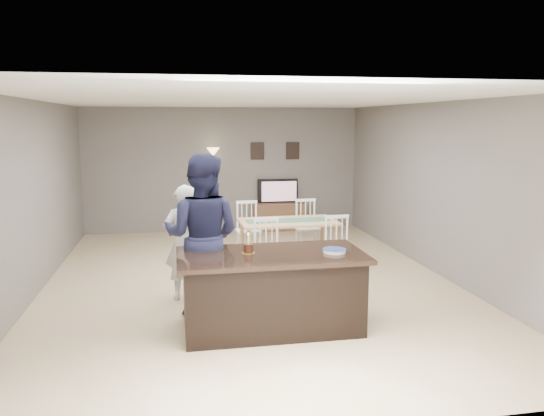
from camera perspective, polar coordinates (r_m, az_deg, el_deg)
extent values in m
plane|color=tan|center=(8.06, -2.42, -8.01)|extent=(8.00, 8.00, 0.00)
plane|color=slate|center=(11.71, -5.23, 4.14)|extent=(6.00, 0.00, 6.00)
plane|color=slate|center=(3.91, 5.78, -6.25)|extent=(6.00, 0.00, 6.00)
plane|color=slate|center=(7.93, -24.50, 0.87)|extent=(0.00, 8.00, 8.00)
plane|color=slate|center=(8.70, 17.49, 1.96)|extent=(0.00, 8.00, 8.00)
plane|color=white|center=(7.70, -2.56, 11.55)|extent=(8.00, 8.00, 0.00)
cube|color=black|center=(6.23, -0.08, -9.13)|extent=(2.00, 1.00, 0.85)
cube|color=black|center=(6.11, -0.08, -5.12)|extent=(2.15, 1.10, 0.05)
cube|color=brown|center=(11.80, 0.76, -0.94)|extent=(1.20, 0.40, 0.60)
imported|color=black|center=(11.78, 0.70, 1.82)|extent=(0.91, 0.12, 0.53)
plane|color=orange|center=(11.70, 0.77, 1.80)|extent=(0.78, 0.00, 0.78)
cube|color=black|center=(11.75, -1.59, 6.14)|extent=(0.30, 0.02, 0.38)
cube|color=black|center=(11.90, 2.24, 6.18)|extent=(0.30, 0.02, 0.38)
imported|color=silver|center=(7.24, -9.31, -3.67)|extent=(0.61, 0.43, 1.57)
imported|color=#181A35|center=(6.53, -7.54, -3.01)|extent=(1.18, 1.05, 2.02)
cylinder|color=gold|center=(6.12, -2.56, -4.83)|extent=(0.15, 0.15, 0.00)
cylinder|color=#3D1910|center=(6.11, -2.57, -4.36)|extent=(0.11, 0.11, 0.10)
cylinder|color=white|center=(6.09, -2.57, -3.39)|extent=(0.02, 0.02, 0.11)
sphere|color=#FFBF4C|center=(6.07, -2.58, -2.79)|extent=(0.02, 0.02, 0.02)
cylinder|color=white|center=(6.18, 6.73, -4.71)|extent=(0.27, 0.27, 0.01)
cylinder|color=white|center=(6.18, 6.73, -4.59)|extent=(0.27, 0.27, 0.01)
cylinder|color=white|center=(6.18, 6.73, -4.48)|extent=(0.27, 0.27, 0.01)
cylinder|color=#2F4290|center=(6.18, 6.73, -4.40)|extent=(0.27, 0.27, 0.00)
cube|color=tan|center=(8.88, 1.72, -1.49)|extent=(1.63, 0.95, 0.04)
cylinder|color=tan|center=(8.46, -2.47, -4.65)|extent=(0.06, 0.06, 0.71)
cylinder|color=tan|center=(9.50, 5.43, -3.14)|extent=(0.06, 0.06, 0.71)
cube|color=#39664D|center=(8.88, 1.72, -1.33)|extent=(1.42, 0.39, 0.01)
cube|color=white|center=(8.15, -0.90, -4.50)|extent=(0.43, 0.41, 0.04)
cylinder|color=white|center=(8.03, -1.88, -6.46)|extent=(0.03, 0.03, 0.43)
cylinder|color=white|center=(8.40, 0.04, -5.75)|extent=(0.03, 0.03, 0.43)
cube|color=white|center=(7.87, -0.65, -1.24)|extent=(0.38, 0.04, 0.05)
cube|color=white|center=(8.43, 6.52, -4.09)|extent=(0.43, 0.41, 0.04)
cylinder|color=white|center=(8.29, 5.72, -6.00)|extent=(0.03, 0.03, 0.43)
cylinder|color=white|center=(8.69, 7.23, -5.31)|extent=(0.03, 0.03, 0.43)
cube|color=white|center=(8.16, 6.99, -0.94)|extent=(0.38, 0.04, 0.05)
cube|color=white|center=(9.50, -2.55, -2.51)|extent=(0.43, 0.41, 0.04)
cylinder|color=white|center=(9.74, -1.70, -3.64)|extent=(0.03, 0.03, 0.43)
cylinder|color=white|center=(9.37, -3.40, -4.17)|extent=(0.03, 0.03, 0.43)
cube|color=white|center=(9.59, -2.75, 0.65)|extent=(0.38, 0.04, 0.05)
cube|color=white|center=(9.74, 3.89, -2.23)|extent=(0.43, 0.41, 0.04)
cylinder|color=white|center=(9.99, 4.57, -3.33)|extent=(0.03, 0.03, 0.43)
cylinder|color=white|center=(9.60, 3.16, -3.84)|extent=(0.03, 0.03, 0.43)
cube|color=white|center=(9.83, 3.64, 0.85)|extent=(0.38, 0.04, 0.05)
cylinder|color=black|center=(11.68, -6.20, -2.52)|extent=(0.28, 0.28, 0.03)
cylinder|color=black|center=(11.54, -6.27, 1.62)|extent=(0.04, 0.04, 1.69)
cone|color=#FFD68C|center=(11.46, -6.35, 6.01)|extent=(0.28, 0.28, 0.18)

